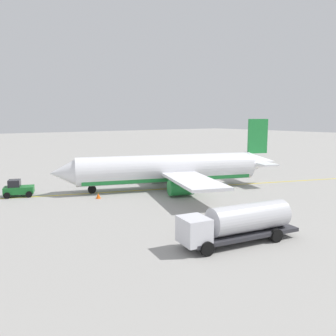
{
  "coord_description": "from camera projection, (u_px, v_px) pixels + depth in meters",
  "views": [
    {
      "loc": [
        28.54,
        39.48,
        10.11
      ],
      "look_at": [
        0.0,
        0.0,
        3.0
      ],
      "focal_mm": 37.1,
      "sensor_mm": 36.0,
      "label": 1
    }
  ],
  "objects": [
    {
      "name": "taxi_line_marking",
      "position": [
        168.0,
        189.0,
        49.66
      ],
      "size": [
        75.38,
        26.8,
        0.01
      ],
      "primitive_type": "cube",
      "rotation": [
        0.0,
        0.0,
        -0.34
      ],
      "color": "yellow",
      "rests_on": "ground"
    },
    {
      "name": "pushback_tug",
      "position": [
        18.0,
        189.0,
        44.69
      ],
      "size": [
        4.07,
        3.34,
        2.2
      ],
      "color": "#196B28",
      "rests_on": "ground"
    },
    {
      "name": "fuel_tanker",
      "position": [
        238.0,
        222.0,
        28.01
      ],
      "size": [
        10.79,
        4.34,
        3.15
      ],
      "color": "#2D2D33",
      "rests_on": "ground"
    },
    {
      "name": "refueling_worker",
      "position": [
        234.0,
        215.0,
        33.21
      ],
      "size": [
        0.59,
        0.48,
        1.71
      ],
      "color": "navy",
      "rests_on": "ground"
    },
    {
      "name": "safety_cone_nose",
      "position": [
        98.0,
        196.0,
        43.62
      ],
      "size": [
        0.62,
        0.62,
        0.69
      ],
      "primitive_type": "cone",
      "color": "#F2590F",
      "rests_on": "ground"
    },
    {
      "name": "airplane",
      "position": [
        171.0,
        169.0,
        49.39
      ],
      "size": [
        32.66,
        27.32,
        9.89
      ],
      "color": "white",
      "rests_on": "ground"
    },
    {
      "name": "ground_plane",
      "position": [
        168.0,
        189.0,
        49.66
      ],
      "size": [
        400.0,
        400.0,
        0.0
      ],
      "primitive_type": "plane",
      "color": "#9E9B96"
    }
  ]
}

